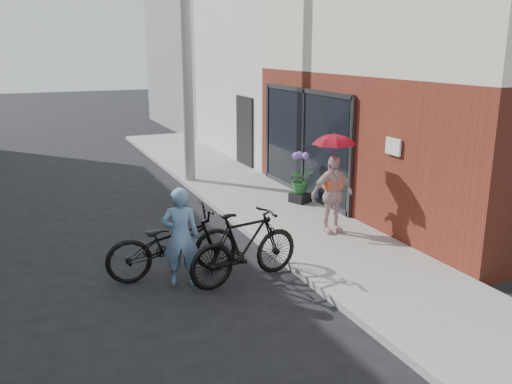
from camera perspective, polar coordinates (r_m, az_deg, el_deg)
ground at (r=8.85m, az=-2.34°, el=-8.57°), size 80.00×80.00×0.00m
sidewalk at (r=11.35m, az=3.86°, el=-2.87°), size 2.20×24.00×0.12m
curb at (r=10.89m, az=-1.57°, el=-3.63°), size 0.12×24.00×0.12m
brick_building at (r=13.93m, az=23.40°, el=11.57°), size 8.09×8.00×6.00m
plaster_building at (r=19.42m, az=8.05°, el=14.75°), size 8.00×6.00×7.00m
east_building_far at (r=25.65m, az=-0.41°, el=14.92°), size 8.00×8.00×7.00m
utility_pole at (r=14.15m, az=-7.37°, el=14.73°), size 0.28×0.28×7.00m
officer at (r=8.26m, az=-7.93°, el=-4.70°), size 0.66×0.54×1.55m
bike_left at (r=8.66m, az=-8.76°, el=-5.35°), size 2.12×0.79×1.11m
bike_right at (r=8.37m, az=-1.16°, el=-5.74°), size 1.98×0.87×1.15m
kimono_woman at (r=10.28m, az=8.01°, el=-0.24°), size 0.88×0.38×1.48m
parasol at (r=10.06m, az=8.24°, el=5.72°), size 0.77×0.77×0.68m
planter at (r=12.38m, az=4.68°, el=-0.58°), size 0.51×0.51×0.21m
potted_plant at (r=12.27m, az=4.72°, el=1.28°), size 0.56×0.48×0.62m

